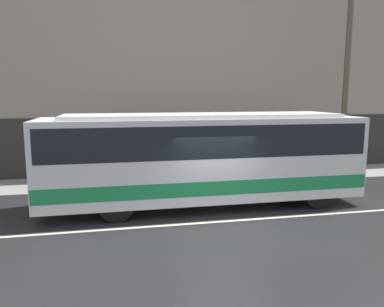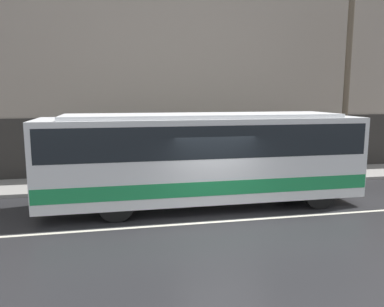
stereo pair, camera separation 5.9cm
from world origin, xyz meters
TOP-DOWN VIEW (x-y plane):
  - ground_plane at (0.00, 0.00)m, footprint 60.00×60.00m
  - sidewalk at (0.00, 5.38)m, footprint 60.00×2.77m
  - building_facade at (0.00, 6.91)m, footprint 60.00×0.35m
  - lane_stripe at (0.00, 0.00)m, footprint 54.00×0.14m
  - transit_bus at (-0.08, 1.75)m, footprint 10.63×2.52m
  - utility_pole_near at (7.12, 4.75)m, footprint 0.26×0.26m

SIDE VIEW (x-z plane):
  - ground_plane at x=0.00m, z-range 0.00..0.00m
  - lane_stripe at x=0.00m, z-range 0.00..0.01m
  - sidewalk at x=0.00m, z-range 0.00..0.14m
  - transit_bus at x=-0.08m, z-range 0.20..3.33m
  - utility_pole_near at x=7.12m, z-range 0.14..9.08m
  - building_facade at x=0.00m, z-range -0.20..10.80m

